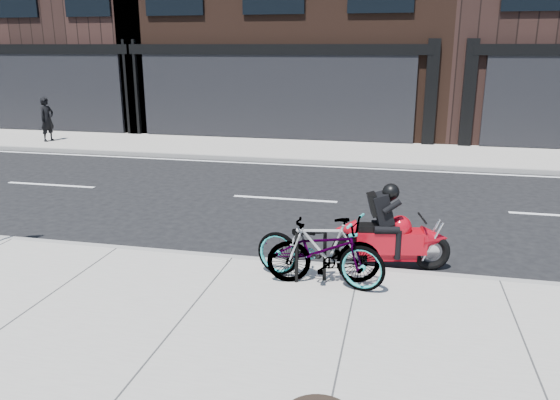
% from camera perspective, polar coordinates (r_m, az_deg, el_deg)
% --- Properties ---
extents(ground, '(120.00, 120.00, 0.00)m').
position_cam_1_polar(ground, '(10.55, -1.78, -2.77)').
color(ground, black).
rests_on(ground, ground).
extents(sidewalk_near, '(60.00, 6.00, 0.13)m').
position_cam_1_polar(sidewalk_near, '(6.25, -13.64, -16.51)').
color(sidewalk_near, gray).
rests_on(sidewalk_near, ground).
extents(sidewalk_far, '(60.00, 3.50, 0.13)m').
position_cam_1_polar(sidewalk_far, '(17.92, 4.35, 5.15)').
color(sidewalk_far, gray).
rests_on(sidewalk_far, ground).
extents(bike_rack, '(0.43, 0.20, 0.76)m').
position_cam_1_polar(bike_rack, '(7.70, 3.24, -5.42)').
color(bike_rack, black).
rests_on(bike_rack, sidewalk_near).
extents(bicycle_front, '(2.02, 1.09, 1.01)m').
position_cam_1_polar(bicycle_front, '(7.66, 4.13, -5.08)').
color(bicycle_front, gray).
rests_on(bicycle_front, sidewalk_near).
extents(bicycle_rear, '(1.65, 0.75, 0.96)m').
position_cam_1_polar(bicycle_rear, '(7.66, 4.61, -5.29)').
color(bicycle_rear, gray).
rests_on(bicycle_rear, sidewalk_near).
extents(motorcycle, '(1.84, 0.63, 1.39)m').
position_cam_1_polar(motorcycle, '(8.58, 12.07, -3.60)').
color(motorcycle, black).
rests_on(motorcycle, ground).
extents(pedestrian, '(0.48, 0.62, 1.52)m').
position_cam_1_polar(pedestrian, '(20.90, -23.16, 7.75)').
color(pedestrian, black).
rests_on(pedestrian, sidewalk_far).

